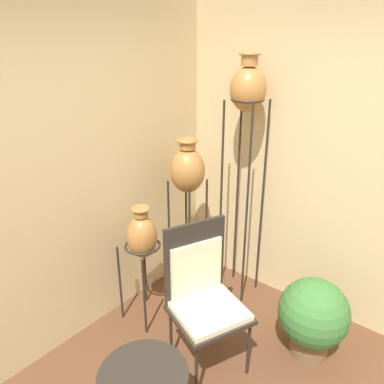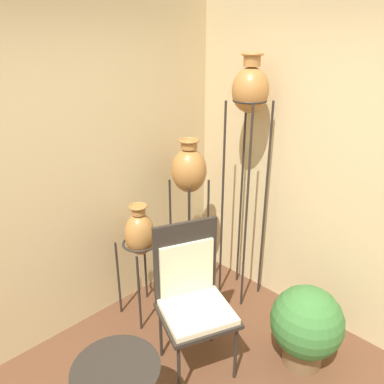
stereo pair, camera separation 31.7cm
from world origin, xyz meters
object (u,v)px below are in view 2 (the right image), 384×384
object	(u,v)px
potted_plant	(306,325)
chair	(192,292)
vase_stand_short	(140,235)
vase_stand_tall	(250,99)
vase_stand_medium	(189,173)

from	to	relation	value
potted_plant	chair	bearing A→B (deg)	132.39
vase_stand_short	potted_plant	size ratio (longest dim) A/B	1.64
vase_stand_tall	vase_stand_medium	distance (m)	0.80
vase_stand_medium	vase_stand_short	bearing A→B (deg)	175.50
vase_stand_tall	potted_plant	xyz separation A→B (m)	(-0.33, -0.88, -1.50)
vase_stand_short	chair	bearing A→B (deg)	-94.75
vase_stand_medium	potted_plant	size ratio (longest dim) A/B	2.34
vase_stand_tall	chair	xyz separation A→B (m)	(-0.90, -0.26, -1.23)
vase_stand_short	vase_stand_tall	bearing A→B (deg)	-26.38
vase_stand_tall	vase_stand_medium	bearing A→B (deg)	129.49
vase_stand_tall	potted_plant	distance (m)	1.77
vase_stand_medium	vase_stand_short	size ratio (longest dim) A/B	1.42
vase_stand_medium	chair	world-z (taller)	vase_stand_medium
vase_stand_tall	chair	size ratio (longest dim) A/B	1.97
vase_stand_short	potted_plant	xyz separation A→B (m)	(0.51, -1.29, -0.43)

